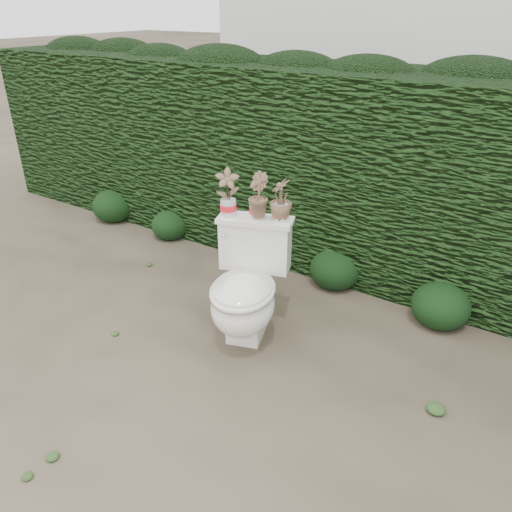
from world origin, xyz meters
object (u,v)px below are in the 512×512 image
Objects in this scene: toilet at (246,291)px; potted_plant_left at (228,194)px; potted_plant_right at (281,201)px; potted_plant_center at (258,197)px.

toilet is 0.65m from potted_plant_left.
potted_plant_left is at bearing -102.35° from potted_plant_right.
toilet is at bearing 145.69° from potted_plant_center.
toilet is at bearing -73.27° from potted_plant_left.
potted_plant_center is (-0.06, 0.23, 0.57)m from toilet.
potted_plant_left reaches higher than potted_plant_center.
potted_plant_center is 0.15m from potted_plant_right.
potted_plant_right is (0.33, 0.11, -0.02)m from potted_plant_left.
potted_plant_center reaches higher than potted_plant_right.
potted_plant_right is at bearing -20.83° from potted_plant_left.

